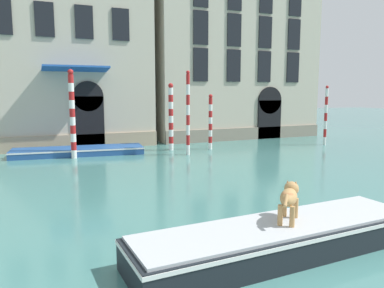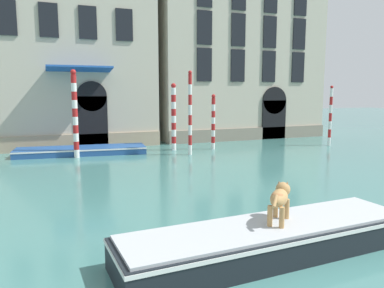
{
  "view_description": "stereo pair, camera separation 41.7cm",
  "coord_description": "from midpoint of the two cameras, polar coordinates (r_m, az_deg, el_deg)",
  "views": [
    {
      "loc": [
        -4.45,
        0.08,
        3.44
      ],
      "look_at": [
        1.77,
        14.59,
        1.2
      ],
      "focal_mm": 35.0,
      "sensor_mm": 36.0,
      "label": 1
    },
    {
      "loc": [
        -4.06,
        -0.08,
        3.44
      ],
      "look_at": [
        1.77,
        14.59,
        1.2
      ],
      "focal_mm": 35.0,
      "sensor_mm": 36.0,
      "label": 2
    }
  ],
  "objects": [
    {
      "name": "mooring_pole_2",
      "position": [
        20.1,
        0.3,
        4.75
      ],
      "size": [
        0.2,
        0.2,
        4.51
      ],
      "color": "white",
      "rests_on": "ground_plane"
    },
    {
      "name": "mooring_pole_1",
      "position": [
        20.06,
        -16.83,
        4.44
      ],
      "size": [
        0.29,
        0.29,
        4.53
      ],
      "color": "white",
      "rests_on": "ground_plane"
    },
    {
      "name": "palazzo_right",
      "position": [
        29.66,
        6.78,
        16.07
      ],
      "size": [
        12.39,
        6.13,
        15.21
      ],
      "color": "#BCB29E",
      "rests_on": "ground_plane"
    },
    {
      "name": "mooring_pole_0",
      "position": [
        25.3,
        20.78,
        4.08
      ],
      "size": [
        0.19,
        0.19,
        3.78
      ],
      "color": "white",
      "rests_on": "ground_plane"
    },
    {
      "name": "mooring_pole_4",
      "position": [
        21.8,
        -2.27,
        4.19
      ],
      "size": [
        0.28,
        0.28,
        3.89
      ],
      "color": "white",
      "rests_on": "ground_plane"
    },
    {
      "name": "boat_moored_near_palazzo",
      "position": [
        21.34,
        -15.92,
        -0.94
      ],
      "size": [
        7.05,
        2.6,
        0.39
      ],
      "rotation": [
        0.0,
        0.0,
        -0.11
      ],
      "color": "#234C8C",
      "rests_on": "ground_plane"
    },
    {
      "name": "dog_on_deck",
      "position": [
        8.28,
        14.66,
        -7.9
      ],
      "size": [
        0.92,
        0.92,
        0.79
      ],
      "rotation": [
        0.0,
        0.0,
        0.79
      ],
      "color": "tan",
      "rests_on": "boat_foreground"
    },
    {
      "name": "mooring_pole_5",
      "position": [
        22.18,
        3.8,
        3.42
      ],
      "size": [
        0.23,
        0.23,
        3.26
      ],
      "color": "white",
      "rests_on": "ground_plane"
    },
    {
      "name": "boat_foreground",
      "position": [
        8.33,
        13.31,
        -13.83
      ],
      "size": [
        6.72,
        1.95,
        0.68
      ],
      "rotation": [
        0.0,
        0.0,
        0.04
      ],
      "color": "black",
      "rests_on": "ground_plane"
    }
  ]
}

